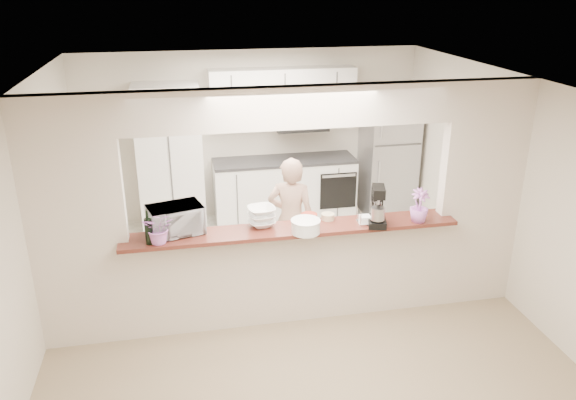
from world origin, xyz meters
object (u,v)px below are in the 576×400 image
object	(u,v)px
refrigerator	(388,160)
toaster_oven	(175,220)
person	(291,221)
stand_mixer	(377,207)

from	to	relation	value
refrigerator	toaster_oven	xyz separation A→B (m)	(-3.20, -2.60, 0.38)
toaster_oven	person	world-z (taller)	person
refrigerator	person	world-z (taller)	refrigerator
toaster_oven	refrigerator	bearing A→B (deg)	24.24
stand_mixer	refrigerator	bearing A→B (deg)	66.76
toaster_oven	stand_mixer	xyz separation A→B (m)	(2.00, -0.19, 0.04)
refrigerator	stand_mixer	size ratio (longest dim) A/B	4.10
toaster_oven	person	bearing A→B (deg)	16.37
stand_mixer	person	world-z (taller)	person
refrigerator	stand_mixer	bearing A→B (deg)	-113.24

